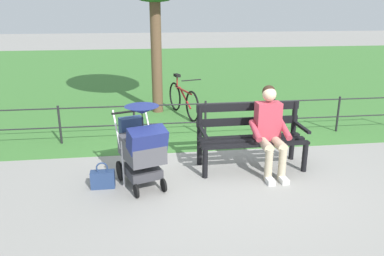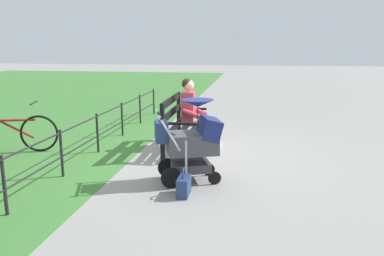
{
  "view_description": "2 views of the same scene",
  "coord_description": "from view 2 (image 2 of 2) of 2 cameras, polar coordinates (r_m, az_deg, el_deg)",
  "views": [
    {
      "loc": [
        1.14,
        5.13,
        2.37
      ],
      "look_at": [
        0.48,
        0.19,
        0.75
      ],
      "focal_mm": 35.52,
      "sensor_mm": 36.0,
      "label": 1
    },
    {
      "loc": [
        6.25,
        1.16,
        1.87
      ],
      "look_at": [
        0.46,
        0.24,
        0.6
      ],
      "focal_mm": 35.98,
      "sensor_mm": 36.0,
      "label": 2
    }
  ],
  "objects": [
    {
      "name": "stroller",
      "position": [
        5.29,
        0.07,
        -1.77
      ],
      "size": [
        0.75,
        0.99,
        1.15
      ],
      "color": "black",
      "rests_on": "ground"
    },
    {
      "name": "park_bench",
      "position": [
        6.95,
        -1.74,
        1.06
      ],
      "size": [
        1.61,
        0.62,
        0.96
      ],
      "color": "black",
      "rests_on": "ground"
    },
    {
      "name": "ground_plane",
      "position": [
        6.63,
        -1.45,
        -4.19
      ],
      "size": [
        60.0,
        60.0,
        0.0
      ],
      "primitive_type": "plane",
      "color": "gray"
    },
    {
      "name": "park_fence",
      "position": [
        7.2,
        -13.02,
        0.29
      ],
      "size": [
        7.85,
        0.04,
        0.7
      ],
      "color": "black",
      "rests_on": "ground"
    },
    {
      "name": "person_on_bench",
      "position": [
        7.1,
        0.35,
        2.54
      ],
      "size": [
        0.54,
        0.74,
        1.28
      ],
      "color": "tan",
      "rests_on": "ground"
    },
    {
      "name": "bicycle",
      "position": [
        7.49,
        -25.48,
        -0.6
      ],
      "size": [
        0.59,
        1.6,
        0.89
      ],
      "color": "black",
      "rests_on": "ground"
    },
    {
      "name": "handbag",
      "position": [
        4.92,
        -1.23,
        -8.54
      ],
      "size": [
        0.32,
        0.14,
        0.37
      ],
      "color": "navy",
      "rests_on": "ground"
    }
  ]
}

